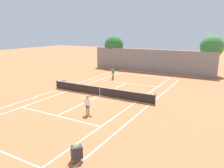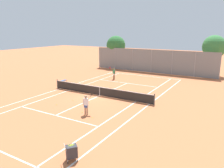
{
  "view_description": "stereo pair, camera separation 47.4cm",
  "coord_description": "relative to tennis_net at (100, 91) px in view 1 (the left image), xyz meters",
  "views": [
    {
      "loc": [
        11.77,
        -18.43,
        6.58
      ],
      "look_at": [
        0.61,
        1.5,
        1.0
      ],
      "focal_mm": 35.0,
      "sensor_mm": 36.0,
      "label": 1
    },
    {
      "loc": [
        12.18,
        -18.2,
        6.58
      ],
      "look_at": [
        0.61,
        1.5,
        1.0
      ],
      "focal_mm": 35.0,
      "sensor_mm": 36.0,
      "label": 2
    }
  ],
  "objects": [
    {
      "name": "tennis_net",
      "position": [
        0.0,
        0.0,
        0.0
      ],
      "size": [
        12.0,
        0.1,
        1.07
      ],
      "color": "#474C47",
      "rests_on": "ground"
    },
    {
      "name": "loose_tennis_ball_2",
      "position": [
        1.44,
        -4.8,
        -0.48
      ],
      "size": [
        0.07,
        0.07,
        0.07
      ],
      "primitive_type": "sphere",
      "color": "#D1DB33",
      "rests_on": "ground"
    },
    {
      "name": "back_fence",
      "position": [
        0.0,
        14.96,
        1.36
      ],
      "size": [
        20.07,
        0.08,
        3.73
      ],
      "color": "gray",
      "rests_on": "ground"
    },
    {
      "name": "loose_tennis_ball_1",
      "position": [
        -1.75,
        -4.48,
        -0.48
      ],
      "size": [
        0.07,
        0.07,
        0.07
      ],
      "primitive_type": "sphere",
      "color": "#D1DB33",
      "rests_on": "ground"
    },
    {
      "name": "tree_behind_left",
      "position": [
        -7.44,
        16.5,
        3.45
      ],
      "size": [
        3.39,
        3.39,
        5.73
      ],
      "color": "brown",
      "rests_on": "ground"
    },
    {
      "name": "loose_tennis_ball_0",
      "position": [
        -4.77,
        9.41,
        -0.48
      ],
      "size": [
        0.07,
        0.07,
        0.07
      ],
      "primitive_type": "sphere",
      "color": "#D1DB33",
      "rests_on": "ground"
    },
    {
      "name": "tree_behind_right",
      "position": [
        8.77,
        17.61,
        3.68
      ],
      "size": [
        3.36,
        3.36,
        5.98
      ],
      "color": "brown",
      "rests_on": "ground"
    },
    {
      "name": "ground_plane",
      "position": [
        0.0,
        0.0,
        -0.51
      ],
      "size": [
        120.0,
        120.0,
        0.0
      ],
      "primitive_type": "plane",
      "color": "#BC663D"
    },
    {
      "name": "player_near_side",
      "position": [
        2.04,
        -5.01,
        0.42
      ],
      "size": [
        0.59,
        0.8,
        1.77
      ],
      "color": "tan",
      "rests_on": "ground"
    },
    {
      "name": "loose_tennis_ball_3",
      "position": [
        2.83,
        -5.33,
        -0.48
      ],
      "size": [
        0.07,
        0.07,
        0.07
      ],
      "primitive_type": "sphere",
      "color": "#D1DB33",
      "rests_on": "ground"
    },
    {
      "name": "loose_tennis_ball_4",
      "position": [
        -1.32,
        -2.72,
        -0.48
      ],
      "size": [
        0.07,
        0.07,
        0.07
      ],
      "primitive_type": "sphere",
      "color": "#D1DB33",
      "rests_on": "ground"
    },
    {
      "name": "loose_tennis_ball_5",
      "position": [
        1.66,
        10.76,
        -0.48
      ],
      "size": [
        0.07,
        0.07,
        0.07
      ],
      "primitive_type": "sphere",
      "color": "#D1DB33",
      "rests_on": "ground"
    },
    {
      "name": "courtside_bench",
      "position": [
        -6.87,
        1.73,
        -0.1
      ],
      "size": [
        0.36,
        1.5,
        0.47
      ],
      "color": "#33598C",
      "rests_on": "ground"
    },
    {
      "name": "player_far_left",
      "position": [
        -2.63,
        7.54,
        0.42
      ],
      "size": [
        0.82,
        0.7,
        1.77
      ],
      "color": "#936B4C",
      "rests_on": "ground"
    },
    {
      "name": "ball_cart",
      "position": [
        5.27,
        -10.55,
        0.03
      ],
      "size": [
        0.75,
        0.78,
        0.96
      ],
      "color": "#2D2D33",
      "rests_on": "ground"
    },
    {
      "name": "court_line_markings",
      "position": [
        0.0,
        0.0,
        -0.51
      ],
      "size": [
        11.1,
        23.9,
        0.01
      ],
      "color": "silver",
      "rests_on": "ground"
    }
  ]
}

